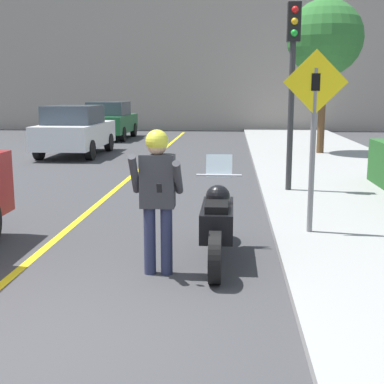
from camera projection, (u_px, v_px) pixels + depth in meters
The scene contains 10 objects.
ground_plane at pixel (7, 337), 4.74m from camera, with size 80.00×80.00×0.00m, color #38383A.
road_center_line at pixel (103, 200), 10.67m from camera, with size 0.12×36.00×0.01m.
building_backdrop at pixel (198, 61), 29.52m from camera, with size 28.00×1.20×7.59m.
motorcycle at pixel (217, 222), 6.84m from camera, with size 0.62×2.35×1.29m.
person_biker at pixel (157, 187), 6.18m from camera, with size 0.59×0.47×1.72m.
crossing_sign at pixel (314, 124), 7.60m from camera, with size 0.91×0.08×2.62m.
traffic_light at pixel (293, 62), 10.75m from camera, with size 0.26×0.30×3.77m.
street_tree at pixel (325, 39), 17.33m from camera, with size 2.47×2.47×4.98m.
parked_car_white at pixel (75, 130), 18.03m from camera, with size 1.88×4.20×1.68m.
parked_car_green at pixel (110, 120), 24.30m from camera, with size 1.88×4.20×1.68m.
Camera 1 is at (1.97, -4.29, 2.14)m, focal length 50.00 mm.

